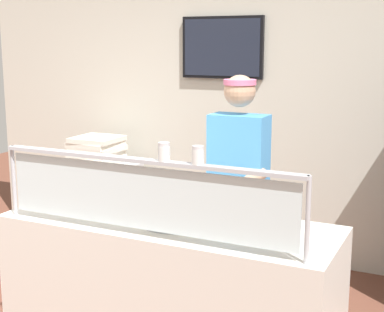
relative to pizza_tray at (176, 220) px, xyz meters
name	(u,v)px	position (x,y,z in m)	size (l,w,h in m)	color
shop_rear_unit	(278,112)	(-0.06, 2.11, 0.39)	(6.37, 0.13, 2.70)	beige
serving_counter	(169,297)	(-0.05, 0.00, -0.49)	(1.97, 0.71, 0.95)	silver
sneeze_guard	(142,187)	(-0.05, -0.29, 0.25)	(1.79, 0.06, 0.42)	#B2B5BC
pizza_tray	(176,220)	(0.00, 0.00, 0.00)	(0.42, 0.42, 0.04)	#9EA0A8
pizza_server	(170,216)	(-0.03, -0.02, 0.02)	(0.07, 0.28, 0.01)	#ADAFB7
parmesan_shaker	(164,153)	(0.08, -0.29, 0.45)	(0.06, 0.06, 0.10)	white
pepper_flake_shaker	(198,156)	(0.27, -0.29, 0.45)	(0.06, 0.06, 0.09)	white
worker_figure	(238,188)	(0.11, 0.70, 0.04)	(0.41, 0.50, 1.76)	#23232D
prep_shelf	(99,206)	(-1.68, 1.62, -0.56)	(0.70, 0.55, 0.82)	#B7BABF
pizza_box_stack	(97,151)	(-1.69, 1.62, -0.01)	(0.45, 0.43, 0.27)	silver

